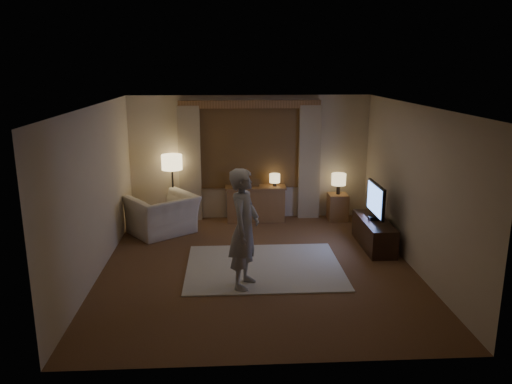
{
  "coord_description": "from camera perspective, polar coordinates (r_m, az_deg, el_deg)",
  "views": [
    {
      "loc": [
        -0.47,
        -7.57,
        3.19
      ],
      "look_at": [
        0.01,
        0.6,
        1.1
      ],
      "focal_mm": 35.0,
      "sensor_mm": 36.0,
      "label": 1
    }
  ],
  "objects": [
    {
      "name": "floor_lamp",
      "position": [
        10.27,
        -9.58,
        2.95
      ],
      "size": [
        0.42,
        0.42,
        1.44
      ],
      "color": "black",
      "rests_on": "floor"
    },
    {
      "name": "side_table",
      "position": [
        10.69,
        9.31,
        -1.69
      ],
      "size": [
        0.4,
        0.4,
        0.56
      ],
      "primitive_type": "cube",
      "color": "brown",
      "rests_on": "floor"
    },
    {
      "name": "picture_frame",
      "position": [
        10.37,
        -0.05,
        0.97
      ],
      "size": [
        0.16,
        0.02,
        0.2
      ],
      "primitive_type": "cube",
      "color": "brown",
      "rests_on": "sideboard"
    },
    {
      "name": "table_lamp_side",
      "position": [
        10.54,
        9.43,
        1.38
      ],
      "size": [
        0.3,
        0.3,
        0.44
      ],
      "color": "black",
      "rests_on": "side_table"
    },
    {
      "name": "tv_stand",
      "position": [
        9.26,
        13.32,
        -4.61
      ],
      "size": [
        0.45,
        1.4,
        0.5
      ],
      "primitive_type": "cube",
      "color": "black",
      "rests_on": "floor"
    },
    {
      "name": "rug",
      "position": [
        8.19,
        0.92,
        -8.55
      ],
      "size": [
        2.5,
        2.0,
        0.02
      ],
      "primitive_type": "cube",
      "color": "beige",
      "rests_on": "floor"
    },
    {
      "name": "sideboard",
      "position": [
        10.48,
        -0.05,
        -1.42
      ],
      "size": [
        1.2,
        0.4,
        0.7
      ],
      "primitive_type": "cube",
      "color": "brown",
      "rests_on": "floor"
    },
    {
      "name": "room",
      "position": [
        8.3,
        -0.01,
        1.38
      ],
      "size": [
        5.04,
        5.54,
        2.64
      ],
      "color": "brown",
      "rests_on": "ground"
    },
    {
      "name": "table_lamp_sideboard",
      "position": [
        10.38,
        2.15,
        1.53
      ],
      "size": [
        0.22,
        0.22,
        0.3
      ],
      "color": "black",
      "rests_on": "sideboard"
    },
    {
      "name": "person",
      "position": [
        7.2,
        -1.35,
        -4.21
      ],
      "size": [
        0.62,
        0.75,
        1.77
      ],
      "primitive_type": "imported",
      "rotation": [
        0.0,
        0.0,
        1.23
      ],
      "color": "#9F9B93",
      "rests_on": "rug"
    },
    {
      "name": "plant",
      "position": [
        10.34,
        -2.27,
        1.21
      ],
      "size": [
        0.17,
        0.13,
        0.3
      ],
      "primitive_type": "imported",
      "color": "#999999",
      "rests_on": "sideboard"
    },
    {
      "name": "armchair",
      "position": [
        9.83,
        -10.59,
        -2.57
      ],
      "size": [
        1.55,
        1.52,
        0.76
      ],
      "primitive_type": "imported",
      "rotation": [
        0.0,
        0.0,
        -2.5
      ],
      "color": "beige",
      "rests_on": "floor"
    },
    {
      "name": "tv",
      "position": [
        9.08,
        13.53,
        -0.92
      ],
      "size": [
        0.23,
        0.92,
        0.67
      ],
      "color": "black",
      "rests_on": "tv_stand"
    }
  ]
}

